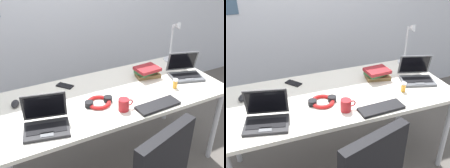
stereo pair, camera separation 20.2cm
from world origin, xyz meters
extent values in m
plane|color=#56514C|center=(0.00, 0.00, 0.00)|extent=(12.00, 12.00, 0.00)
cube|color=silver|center=(0.00, 0.00, 0.72)|extent=(1.80, 0.80, 0.03)
cylinder|color=#B2B5BA|center=(0.84, -0.34, 0.35)|extent=(0.04, 0.04, 0.71)
cylinder|color=#B2B5BA|center=(-0.84, 0.34, 0.35)|extent=(0.04, 0.04, 0.71)
cylinder|color=#B2B5BA|center=(0.84, 0.34, 0.35)|extent=(0.04, 0.04, 0.71)
cylinder|color=silver|center=(0.80, 0.31, 0.75)|extent=(0.12, 0.12, 0.02)
cylinder|color=silver|center=(0.80, 0.31, 0.93)|extent=(0.02, 0.02, 0.34)
cylinder|color=silver|center=(0.80, 0.27, 1.10)|extent=(0.01, 0.08, 0.01)
cone|color=silver|center=(0.80, 0.23, 1.10)|extent=(0.07, 0.09, 0.09)
cube|color=#515459|center=(0.69, -0.06, 0.75)|extent=(0.31, 0.26, 0.02)
cube|color=black|center=(0.69, -0.06, 0.76)|extent=(0.26, 0.17, 0.00)
cube|color=#595B60|center=(0.67, -0.12, 0.76)|extent=(0.08, 0.06, 0.00)
cube|color=#515459|center=(0.72, 0.04, 0.85)|extent=(0.27, 0.13, 0.18)
cube|color=black|center=(0.72, 0.04, 0.85)|extent=(0.24, 0.11, 0.15)
cube|color=#232326|center=(-0.58, -0.23, 0.75)|extent=(0.32, 0.25, 0.02)
cube|color=black|center=(-0.58, -0.23, 0.76)|extent=(0.26, 0.16, 0.00)
cube|color=#595B60|center=(-0.59, -0.29, 0.76)|extent=(0.09, 0.06, 0.00)
cube|color=#232326|center=(-0.55, -0.12, 0.86)|extent=(0.28, 0.10, 0.19)
cube|color=black|center=(-0.55, -0.13, 0.86)|extent=(0.25, 0.08, 0.16)
cube|color=black|center=(0.21, -0.32, 0.75)|extent=(0.34, 0.13, 0.02)
ellipsoid|color=black|center=(-0.70, 0.16, 0.76)|extent=(0.08, 0.11, 0.03)
cube|color=black|center=(-0.29, 0.27, 0.74)|extent=(0.13, 0.15, 0.01)
torus|color=red|center=(-0.16, -0.09, 0.75)|extent=(0.18, 0.18, 0.03)
cylinder|color=black|center=(-0.23, -0.09, 0.76)|extent=(0.06, 0.06, 0.04)
cylinder|color=black|center=(-0.08, -0.09, 0.76)|extent=(0.06, 0.06, 0.04)
cylinder|color=gold|center=(0.49, -0.16, 0.77)|extent=(0.04, 0.04, 0.06)
cylinder|color=white|center=(0.49, -0.16, 0.81)|extent=(0.04, 0.04, 0.01)
cube|color=brown|center=(0.41, 0.11, 0.76)|extent=(0.22, 0.16, 0.03)
cube|color=#336638|center=(0.39, 0.12, 0.79)|extent=(0.18, 0.16, 0.03)
cube|color=maroon|center=(0.39, 0.11, 0.82)|extent=(0.21, 0.17, 0.03)
cylinder|color=#B21E23|center=(-0.03, -0.25, 0.78)|extent=(0.08, 0.08, 0.09)
torus|color=#B21E23|center=(0.02, -0.25, 0.79)|extent=(0.05, 0.01, 0.05)
cube|color=black|center=(-0.11, -0.80, 0.73)|extent=(0.42, 0.17, 0.48)
camera|label=1|loc=(-0.81, -1.58, 1.79)|focal=42.36mm
camera|label=2|loc=(-0.62, -1.66, 1.79)|focal=42.36mm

